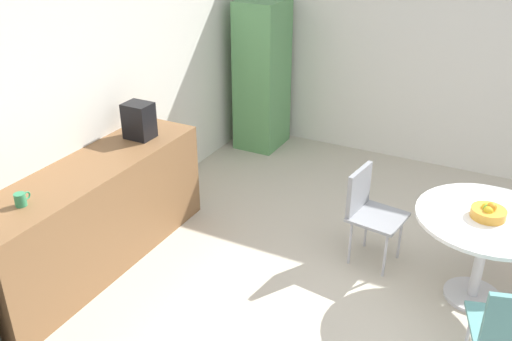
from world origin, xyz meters
The scene contains 11 objects.
ground_plane centered at (0.00, 0.00, 0.00)m, with size 6.00×6.00×0.00m, color beige.
wall_back centered at (0.00, 3.00, 1.30)m, with size 6.00×0.10×2.60m, color white.
wall_side_right centered at (3.00, 0.00, 1.30)m, with size 0.10×6.00×2.60m, color white.
counter_block centered at (-0.34, 2.65, 0.45)m, with size 2.27×0.60×0.90m, color brown.
locker_cabinet centered at (2.55, 2.55, 0.89)m, with size 0.60×0.50×1.78m, color #599959.
round_table centered at (0.64, -0.28, 0.59)m, with size 1.05×1.05×0.74m.
chair_gray centered at (0.77, 0.65, 0.52)m, with size 0.47×0.47×0.83m.
chair_teal centered at (-0.26, -0.55, 0.52)m, with size 0.52×0.52×0.83m.
fruit_bowl centered at (0.62, -0.27, 0.79)m, with size 0.25×0.25×0.13m.
mug_white centered at (-1.00, 2.63, 0.95)m, with size 0.13×0.08×0.09m.
coffee_maker centered at (0.35, 2.65, 1.06)m, with size 0.20×0.24×0.32m, color black.
Camera 1 is at (-3.23, -0.37, 2.86)m, focal length 38.96 mm.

